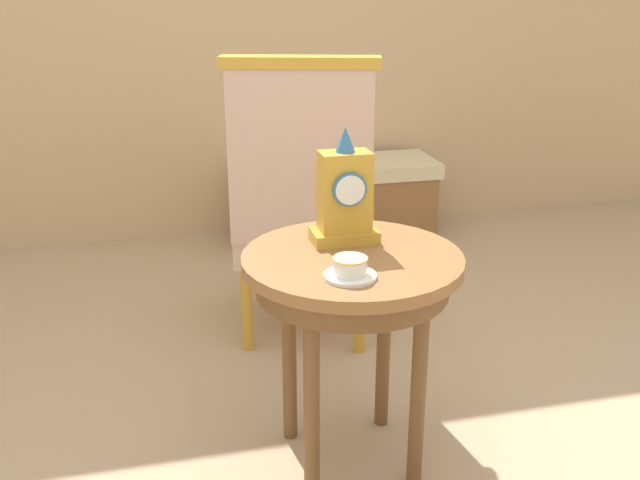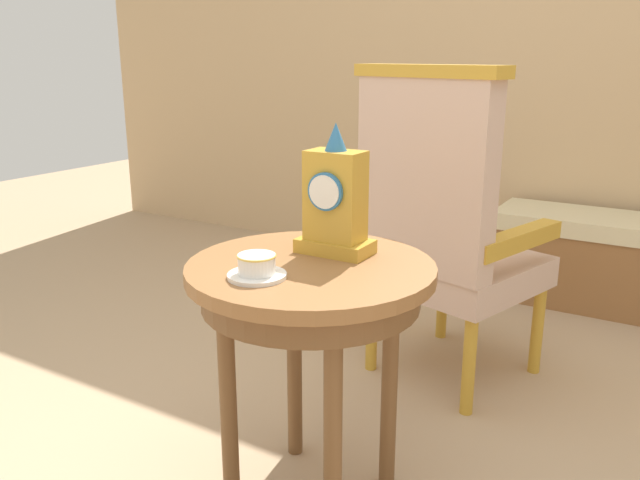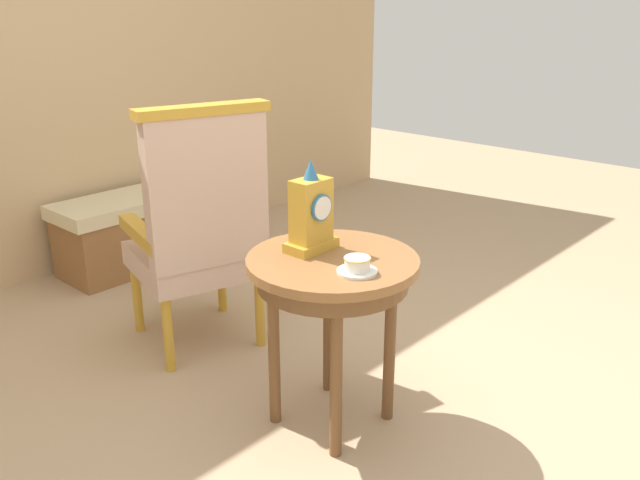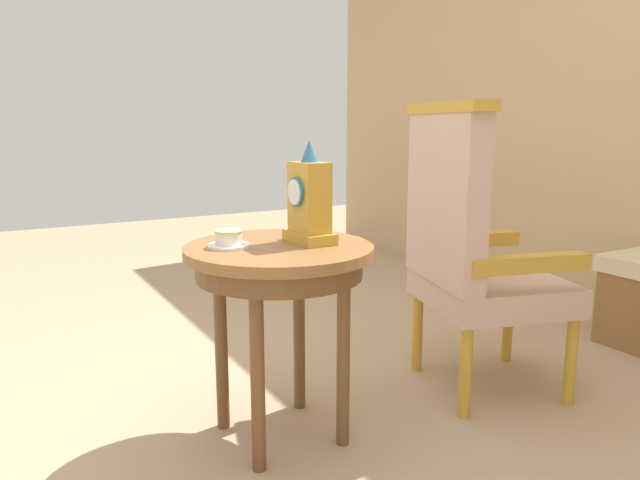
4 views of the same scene
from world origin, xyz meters
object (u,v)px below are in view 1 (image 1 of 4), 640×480
object	(u,v)px
teacup_left	(350,269)
armchair	(304,199)
side_table	(352,284)
mantel_clock	(346,197)
window_bench	(338,200)

from	to	relation	value
teacup_left	armchair	size ratio (longest dim) A/B	0.12
armchair	side_table	bearing A→B (deg)	-92.98
side_table	armchair	size ratio (longest dim) A/B	0.59
teacup_left	mantel_clock	size ratio (longest dim) A/B	0.41
armchair	window_bench	world-z (taller)	armchair
mantel_clock	window_bench	bearing A→B (deg)	75.54
window_bench	mantel_clock	bearing A→B (deg)	-104.46
armchair	mantel_clock	bearing A→B (deg)	-92.54
mantel_clock	window_bench	world-z (taller)	mantel_clock
mantel_clock	armchair	xyz separation A→B (m)	(0.03, 0.70, -0.22)
side_table	window_bench	distance (m)	2.02
teacup_left	side_table	bearing A→B (deg)	71.68
teacup_left	window_bench	bearing A→B (deg)	75.69
mantel_clock	teacup_left	bearing A→B (deg)	-103.29
side_table	armchair	distance (m)	0.81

